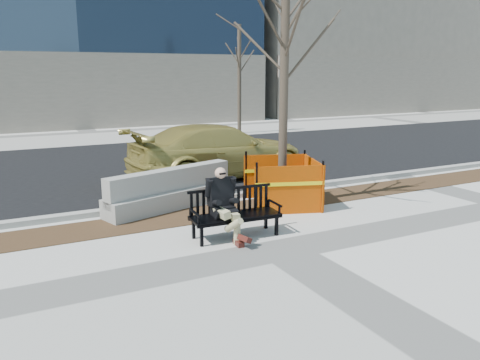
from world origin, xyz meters
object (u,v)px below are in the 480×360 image
(seated_man, at_px, (223,238))
(sedan, at_px, (219,177))
(bench, at_px, (236,237))
(jersey_barrier_left, at_px, (171,208))
(tree_fence, at_px, (282,205))

(seated_man, distance_m, sedan, 5.34)
(bench, distance_m, jersey_barrier_left, 2.47)
(tree_fence, bearing_deg, seated_man, -146.68)
(seated_man, bearing_deg, jersey_barrier_left, 98.07)
(tree_fence, distance_m, jersey_barrier_left, 2.56)
(tree_fence, relative_size, jersey_barrier_left, 1.82)
(bench, xyz_separation_m, sedan, (1.92, 4.94, 0.00))
(bench, height_order, sedan, sedan)
(jersey_barrier_left, bearing_deg, bench, -97.18)
(seated_man, relative_size, tree_fence, 0.23)
(tree_fence, bearing_deg, jersey_barrier_left, 158.37)
(seated_man, relative_size, jersey_barrier_left, 0.42)
(bench, distance_m, seated_man, 0.24)
(bench, bearing_deg, sedan, 72.11)
(seated_man, xyz_separation_m, sedan, (2.15, 4.88, 0.00))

